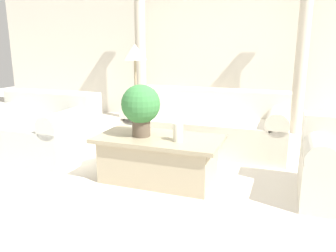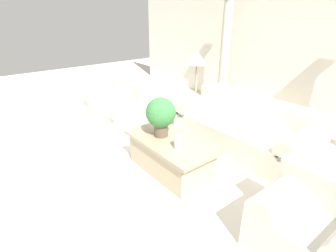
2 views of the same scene
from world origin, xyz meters
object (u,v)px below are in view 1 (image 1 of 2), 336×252
(potted_plant, at_px, (141,106))
(floor_lamp, at_px, (135,61))
(coffee_table, at_px, (159,158))
(sofa_long, at_px, (207,124))
(loveseat, at_px, (41,128))

(potted_plant, height_order, floor_lamp, floor_lamp)
(coffee_table, xyz_separation_m, potted_plant, (-0.19, -0.02, 0.55))
(coffee_table, bearing_deg, potted_plant, -173.98)
(floor_lamp, bearing_deg, sofa_long, 4.36)
(loveseat, distance_m, floor_lamp, 1.57)
(sofa_long, distance_m, potted_plant, 1.48)
(loveseat, bearing_deg, floor_lamp, 45.36)
(coffee_table, bearing_deg, floor_lamp, 124.20)
(sofa_long, bearing_deg, loveseat, -152.68)
(loveseat, height_order, coffee_table, loveseat)
(loveseat, xyz_separation_m, potted_plant, (1.60, -0.33, 0.45))
(sofa_long, xyz_separation_m, potted_plant, (-0.38, -1.35, 0.46))
(potted_plant, bearing_deg, sofa_long, 74.11)
(coffee_table, bearing_deg, loveseat, 170.19)
(loveseat, distance_m, coffee_table, 1.81)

